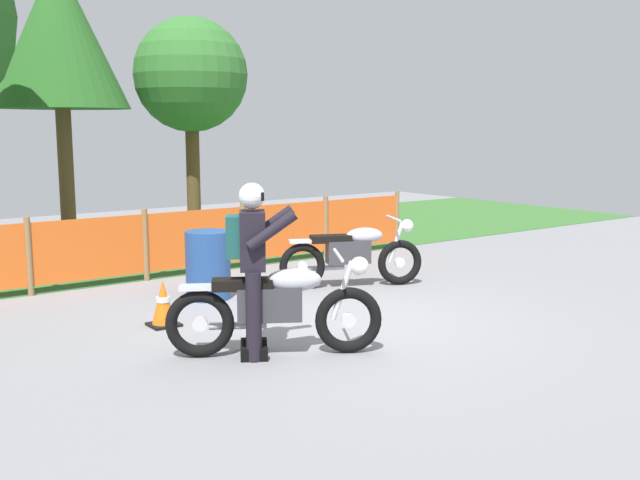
% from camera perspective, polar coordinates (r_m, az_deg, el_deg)
% --- Properties ---
extents(ground, '(24.00, 24.00, 0.02)m').
position_cam_1_polar(ground, '(8.59, 0.51, -6.22)').
color(ground, gray).
extents(grass_verge, '(24.00, 5.90, 0.01)m').
position_cam_1_polar(grass_verge, '(13.96, -14.97, -0.58)').
color(grass_verge, '#386B2D').
rests_on(grass_verge, ground).
extents(barrier_fence, '(8.18, 0.08, 1.05)m').
position_cam_1_polar(barrier_fence, '(11.21, -9.55, 0.10)').
color(barrier_fence, olive).
rests_on(barrier_fence, ground).
extents(tree_near_left, '(2.47, 2.47, 5.27)m').
position_cam_1_polar(tree_near_left, '(14.72, -19.57, 14.79)').
color(tree_near_left, brown).
rests_on(tree_near_left, ground).
extents(tree_near_right, '(2.30, 2.30, 4.38)m').
position_cam_1_polar(tree_near_right, '(15.43, -9.99, 12.38)').
color(tree_near_right, brown).
rests_on(tree_near_right, ground).
extents(motorcycle_lead, '(1.87, 1.18, 1.00)m').
position_cam_1_polar(motorcycle_lead, '(7.19, -3.41, -5.17)').
color(motorcycle_lead, black).
rests_on(motorcycle_lead, ground).
extents(motorcycle_trailing, '(1.90, 0.99, 0.96)m').
position_cam_1_polar(motorcycle_trailing, '(10.19, 2.54, -1.07)').
color(motorcycle_trailing, black).
rests_on(motorcycle_trailing, ground).
extents(rider_lead, '(0.79, 0.71, 1.69)m').
position_cam_1_polar(rider_lead, '(7.08, -5.30, -1.53)').
color(rider_lead, black).
rests_on(rider_lead, ground).
extents(traffic_cone, '(0.32, 0.32, 0.53)m').
position_cam_1_polar(traffic_cone, '(8.43, -12.05, -4.81)').
color(traffic_cone, black).
rests_on(traffic_cone, ground).
extents(spare_drum, '(0.58, 0.58, 0.88)m').
position_cam_1_polar(spare_drum, '(9.62, -8.66, -1.92)').
color(spare_drum, navy).
rests_on(spare_drum, ground).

